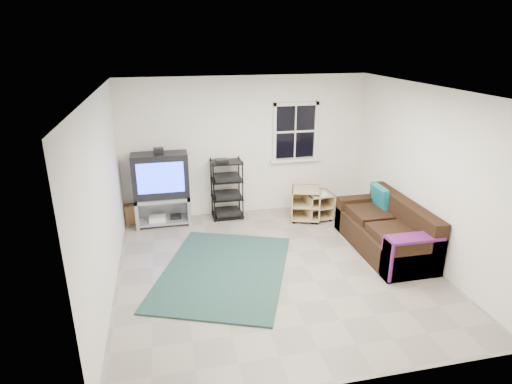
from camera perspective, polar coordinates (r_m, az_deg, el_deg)
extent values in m
plane|color=gray|center=(6.46, 2.74, -10.20)|extent=(4.60, 4.60, 0.00)
plane|color=white|center=(5.62, 3.19, 13.36)|extent=(4.60, 4.60, 0.00)
plane|color=white|center=(8.06, -1.36, 6.05)|extent=(4.60, 0.00, 4.60)
plane|color=white|center=(3.94, 11.88, -10.18)|extent=(4.60, 0.00, 4.60)
plane|color=white|center=(5.78, -19.65, -0.93)|extent=(0.00, 4.60, 4.60)
plane|color=white|center=(6.86, 21.83, 2.06)|extent=(0.00, 4.60, 4.60)
cube|color=black|center=(8.22, 5.22, 8.04)|extent=(0.80, 0.01, 1.02)
cube|color=silver|center=(8.11, 5.38, 11.61)|extent=(0.88, 0.06, 0.06)
cube|color=silver|center=(8.32, 5.18, 4.29)|extent=(0.98, 0.14, 0.05)
cube|color=silver|center=(8.09, 2.47, 7.91)|extent=(0.06, 0.06, 1.10)
cube|color=silver|center=(8.33, 7.98, 8.10)|extent=(0.06, 0.06, 1.10)
cube|color=silver|center=(8.21, 5.25, 8.02)|extent=(0.78, 0.04, 0.04)
cube|color=#9C9CA4|center=(7.90, -12.38, -0.77)|extent=(0.97, 0.49, 0.06)
cube|color=#9C9CA4|center=(8.00, -15.52, -2.60)|extent=(0.06, 0.49, 0.54)
cube|color=#9C9CA4|center=(7.99, -8.98, -2.12)|extent=(0.06, 0.49, 0.54)
cube|color=#9C9CA4|center=(8.06, -12.15, -3.67)|extent=(0.86, 0.45, 0.04)
cube|color=#9C9CA4|center=(8.19, -12.27, -1.78)|extent=(0.97, 0.04, 0.54)
cube|color=silver|center=(8.00, -13.01, -3.46)|extent=(0.29, 0.23, 0.08)
cube|color=black|center=(8.04, -10.65, -3.24)|extent=(0.19, 0.18, 0.06)
cube|color=black|center=(7.76, -12.61, 2.19)|extent=(0.97, 0.41, 0.80)
cube|color=#1E36FF|center=(7.55, -12.60, 1.83)|extent=(0.80, 0.01, 0.54)
cube|color=black|center=(7.64, -12.86, 5.38)|extent=(0.18, 0.13, 0.10)
cylinder|color=black|center=(7.78, -5.62, -0.18)|extent=(0.02, 0.02, 1.14)
cylinder|color=black|center=(7.86, -1.78, 0.11)|extent=(0.02, 0.02, 1.14)
cylinder|color=black|center=(8.13, -5.95, 0.72)|extent=(0.02, 0.02, 1.14)
cylinder|color=black|center=(8.21, -2.27, 0.99)|extent=(0.02, 0.02, 1.14)
cube|color=black|center=(8.18, -3.82, -3.00)|extent=(0.57, 0.42, 0.02)
cube|color=black|center=(8.16, -3.82, -2.64)|extent=(0.45, 0.33, 0.09)
cube|color=black|center=(8.05, -3.87, -0.74)|extent=(0.57, 0.42, 0.02)
cube|color=black|center=(8.03, -3.88, -0.36)|extent=(0.45, 0.33, 0.09)
cube|color=black|center=(7.93, -3.93, 1.60)|extent=(0.57, 0.42, 0.02)
cube|color=black|center=(7.92, -3.94, 1.99)|extent=(0.45, 0.33, 0.09)
cube|color=black|center=(7.83, -3.99, 4.00)|extent=(0.57, 0.42, 0.02)
cube|color=tan|center=(7.92, 6.72, 0.36)|extent=(0.65, 0.65, 0.02)
cube|color=tan|center=(8.12, 6.57, -3.20)|extent=(0.65, 0.65, 0.02)
cube|color=tan|center=(8.01, 4.87, -1.38)|extent=(0.18, 0.50, 0.56)
cube|color=tan|center=(8.02, 8.41, -1.50)|extent=(0.18, 0.50, 0.56)
cube|color=tan|center=(8.24, 6.62, -0.81)|extent=(0.46, 0.17, 0.56)
cube|color=tan|center=(8.02, 6.64, -1.59)|extent=(0.60, 0.62, 0.02)
cylinder|color=black|center=(7.94, 5.07, -3.99)|extent=(0.05, 0.05, 0.05)
cylinder|color=black|center=(8.33, 7.97, -2.92)|extent=(0.05, 0.05, 0.05)
cube|color=tan|center=(8.02, 8.40, -0.22)|extent=(0.49, 0.49, 0.02)
cube|color=tan|center=(8.18, 8.24, -3.12)|extent=(0.49, 0.49, 0.02)
cube|color=tan|center=(8.02, 6.88, -1.85)|extent=(0.05, 0.46, 0.46)
cube|color=tan|center=(8.19, 9.73, -1.52)|extent=(0.05, 0.46, 0.46)
cube|color=tan|center=(8.29, 7.72, -1.14)|extent=(0.42, 0.04, 0.46)
cube|color=tan|center=(8.11, 8.31, -1.81)|extent=(0.44, 0.46, 0.02)
cylinder|color=black|center=(7.97, 7.54, -3.99)|extent=(0.05, 0.05, 0.05)
cylinder|color=black|center=(8.42, 8.88, -2.72)|extent=(0.05, 0.05, 0.05)
cylinder|color=silver|center=(7.91, 8.36, -0.34)|extent=(0.33, 0.33, 0.02)
cube|color=black|center=(7.20, 16.61, -5.90)|extent=(0.87, 1.93, 0.41)
cube|color=black|center=(7.19, 19.17, -2.64)|extent=(0.23, 1.93, 0.41)
cube|color=black|center=(7.84, 13.77, -2.66)|extent=(0.87, 0.23, 0.60)
cube|color=black|center=(6.52, 20.23, -8.25)|extent=(0.87, 0.23, 0.60)
cube|color=black|center=(6.75, 17.80, -5.32)|extent=(0.58, 0.69, 0.13)
cube|color=black|center=(7.37, 14.88, -2.86)|extent=(0.58, 0.69, 0.13)
cube|color=#167888|center=(7.52, 16.25, -0.66)|extent=(0.19, 0.46, 0.40)
cube|color=#0D1895|center=(6.37, 20.43, -5.75)|extent=(0.80, 0.29, 0.04)
cube|color=#0D1895|center=(6.31, 17.02, -8.64)|extent=(0.04, 0.29, 0.56)
cube|color=black|center=(6.39, -4.31, -10.44)|extent=(2.47, 2.84, 0.03)
cube|color=olive|center=(8.18, -16.26, -2.84)|extent=(0.28, 0.21, 0.36)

